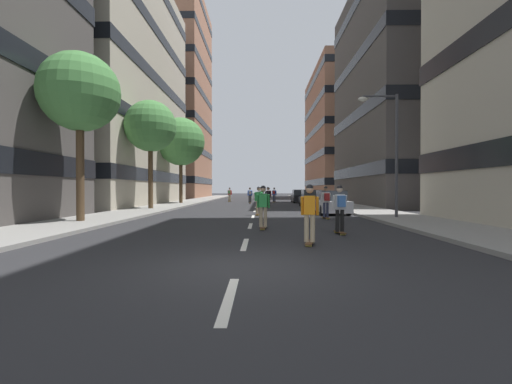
# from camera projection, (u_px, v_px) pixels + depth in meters

# --- Properties ---
(ground_plane) EXTENTS (165.53, 165.53, 0.00)m
(ground_plane) POSITION_uv_depth(u_px,v_px,m) (257.00, 205.00, 34.73)
(ground_plane) COLOR #28282B
(sidewalk_left) EXTENTS (3.61, 75.87, 0.14)m
(sidewalk_left) POSITION_uv_depth(u_px,v_px,m) (185.00, 203.00, 38.31)
(sidewalk_left) COLOR gray
(sidewalk_left) RESTS_ON ground_plane
(sidewalk_right) EXTENTS (3.61, 75.87, 0.14)m
(sidewalk_right) POSITION_uv_depth(u_px,v_px,m) (329.00, 203.00, 38.06)
(sidewalk_right) COLOR gray
(sidewalk_right) RESTS_ON ground_plane
(lane_markings) EXTENTS (0.16, 62.20, 0.01)m
(lane_markings) POSITION_uv_depth(u_px,v_px,m) (257.00, 205.00, 35.14)
(lane_markings) COLOR silver
(lane_markings) RESTS_ON ground_plane
(building_left_mid) EXTENTS (16.24, 23.28, 23.92)m
(building_left_mid) POSITION_uv_depth(u_px,v_px,m) (82.00, 87.00, 34.98)
(building_left_mid) COLOR #B2A893
(building_left_mid) RESTS_ON ground_plane
(building_left_far) EXTENTS (16.24, 18.60, 35.51)m
(building_left_far) POSITION_uv_depth(u_px,v_px,m) (160.00, 99.00, 62.08)
(building_left_far) COLOR #9E6B51
(building_left_far) RESTS_ON ground_plane
(building_right_mid) EXTENTS (16.24, 18.17, 22.12)m
(building_right_mid) POSITION_uv_depth(u_px,v_px,m) (434.00, 94.00, 34.43)
(building_right_mid) COLOR #4C4744
(building_right_mid) RESTS_ON ground_plane
(building_right_far) EXTENTS (16.24, 22.97, 22.63)m
(building_right_far) POSITION_uv_depth(u_px,v_px,m) (358.00, 134.00, 61.59)
(building_right_far) COLOR #9E6B51
(building_right_far) RESTS_ON ground_plane
(parked_car_near) EXTENTS (1.82, 4.40, 1.52)m
(parked_car_near) POSITION_uv_depth(u_px,v_px,m) (300.00, 197.00, 40.20)
(parked_car_near) COLOR black
(parked_car_near) RESTS_ON ground_plane
(parked_car_mid) EXTENTS (1.82, 4.40, 1.52)m
(parked_car_mid) POSITION_uv_depth(u_px,v_px,m) (331.00, 203.00, 22.27)
(parked_car_mid) COLOR silver
(parked_car_mid) RESTS_ON ground_plane
(parked_car_far) EXTENTS (1.82, 4.40, 1.52)m
(parked_car_far) POSITION_uv_depth(u_px,v_px,m) (311.00, 199.00, 30.99)
(parked_car_far) COLOR black
(parked_car_far) RESTS_ON ground_plane
(street_tree_near) EXTENTS (3.90, 3.90, 8.25)m
(street_tree_near) POSITION_uv_depth(u_px,v_px,m) (150.00, 127.00, 26.22)
(street_tree_near) COLOR #4C3823
(street_tree_near) RESTS_ON sidewalk_left
(street_tree_mid) EXTENTS (5.03, 5.03, 8.97)m
(street_tree_mid) POSITION_uv_depth(u_px,v_px,m) (181.00, 142.00, 36.10)
(street_tree_mid) COLOR #4C3823
(street_tree_mid) RESTS_ON sidewalk_left
(street_tree_far) EXTENTS (3.65, 3.65, 7.86)m
(street_tree_far) POSITION_uv_depth(u_px,v_px,m) (80.00, 93.00, 16.02)
(street_tree_far) COLOR #4C3823
(street_tree_far) RESTS_ON sidewalk_left
(streetlamp_right) EXTENTS (2.13, 0.30, 6.50)m
(streetlamp_right) POSITION_uv_depth(u_px,v_px,m) (390.00, 142.00, 18.12)
(streetlamp_right) COLOR #3F3F44
(streetlamp_right) RESTS_ON sidewalk_right
(skater_0) EXTENTS (0.56, 0.92, 1.78)m
(skater_0) POSITION_uv_depth(u_px,v_px,m) (326.00, 200.00, 18.62)
(skater_0) COLOR brown
(skater_0) RESTS_ON ground_plane
(skater_1) EXTENTS (0.56, 0.92, 1.78)m
(skater_1) POSITION_uv_depth(u_px,v_px,m) (269.00, 194.00, 36.67)
(skater_1) COLOR brown
(skater_1) RESTS_ON ground_plane
(skater_2) EXTENTS (0.57, 0.92, 1.78)m
(skater_2) POSITION_uv_depth(u_px,v_px,m) (310.00, 211.00, 10.01)
(skater_2) COLOR brown
(skater_2) RESTS_ON ground_plane
(skater_3) EXTENTS (0.57, 0.92, 1.78)m
(skater_3) POSITION_uv_depth(u_px,v_px,m) (259.00, 199.00, 21.09)
(skater_3) COLOR brown
(skater_3) RESTS_ON ground_plane
(skater_4) EXTENTS (0.56, 0.92, 1.78)m
(skater_4) POSITION_uv_depth(u_px,v_px,m) (250.00, 194.00, 38.08)
(skater_4) COLOR brown
(skater_4) RESTS_ON ground_plane
(skater_5) EXTENTS (0.54, 0.91, 1.78)m
(skater_5) POSITION_uv_depth(u_px,v_px,m) (268.00, 196.00, 30.30)
(skater_5) COLOR brown
(skater_5) RESTS_ON ground_plane
(skater_6) EXTENTS (0.57, 0.92, 1.78)m
(skater_6) POSITION_uv_depth(u_px,v_px,m) (274.00, 194.00, 41.06)
(skater_6) COLOR brown
(skater_6) RESTS_ON ground_plane
(skater_7) EXTENTS (0.56, 0.92, 1.78)m
(skater_7) POSITION_uv_depth(u_px,v_px,m) (261.00, 195.00, 31.82)
(skater_7) COLOR brown
(skater_7) RESTS_ON ground_plane
(skater_8) EXTENTS (0.57, 0.92, 1.78)m
(skater_8) POSITION_uv_depth(u_px,v_px,m) (230.00, 194.00, 43.00)
(skater_8) COLOR brown
(skater_8) RESTS_ON ground_plane
(skater_9) EXTENTS (0.55, 0.91, 1.78)m
(skater_9) POSITION_uv_depth(u_px,v_px,m) (263.00, 205.00, 13.89)
(skater_9) COLOR brown
(skater_9) RESTS_ON ground_plane
(skater_10) EXTENTS (0.55, 0.92, 1.78)m
(skater_10) POSITION_uv_depth(u_px,v_px,m) (340.00, 206.00, 12.37)
(skater_10) COLOR brown
(skater_10) RESTS_ON ground_plane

